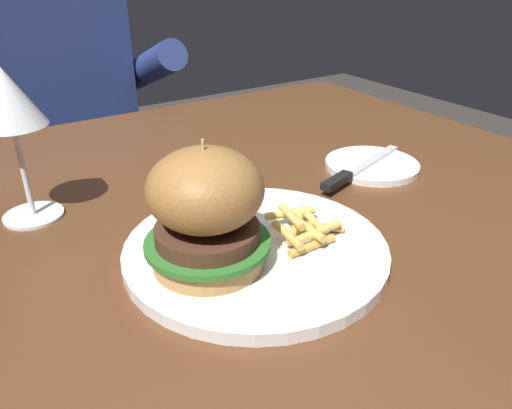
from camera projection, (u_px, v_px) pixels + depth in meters
dining_table at (231, 270)px, 0.68m from camera, size 1.13×0.98×0.74m
main_plate at (256, 249)px, 0.55m from camera, size 0.29×0.29×0.01m
burger_sandwich at (206, 210)px, 0.48m from camera, size 0.13×0.13×0.13m
fries_pile at (303, 226)px, 0.56m from camera, size 0.09×0.09×0.02m
wine_glass at (8, 104)px, 0.56m from camera, size 0.08×0.08×0.19m
bread_plate at (372, 165)px, 0.77m from camera, size 0.14×0.14×0.01m
table_knife at (356, 170)px, 0.73m from camera, size 0.20×0.08×0.01m
diner_person at (62, 160)px, 1.27m from camera, size 0.51×0.36×1.18m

